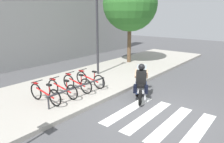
# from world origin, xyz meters

# --- Properties ---
(ground_plane) EXTENTS (48.00, 48.00, 0.00)m
(ground_plane) POSITION_xyz_m (0.00, 0.00, 0.00)
(ground_plane) COLOR #4C4C4F
(sidewalk) EXTENTS (24.00, 4.40, 0.15)m
(sidewalk) POSITION_xyz_m (0.00, 4.08, 0.07)
(sidewalk) COLOR #A8A399
(sidewalk) RESTS_ON ground
(crosswalk_stripe_0) EXTENTS (2.80, 0.40, 0.01)m
(crosswalk_stripe_0) POSITION_xyz_m (-0.21, -1.60, 0.00)
(crosswalk_stripe_0) COLOR white
(crosswalk_stripe_0) RESTS_ON ground
(crosswalk_stripe_1) EXTENTS (2.80, 0.40, 0.01)m
(crosswalk_stripe_1) POSITION_xyz_m (-0.21, -0.80, 0.00)
(crosswalk_stripe_1) COLOR white
(crosswalk_stripe_1) RESTS_ON ground
(crosswalk_stripe_2) EXTENTS (2.80, 0.40, 0.01)m
(crosswalk_stripe_2) POSITION_xyz_m (-0.21, 0.00, 0.00)
(crosswalk_stripe_2) COLOR white
(crosswalk_stripe_2) RESTS_ON ground
(crosswalk_stripe_3) EXTENTS (2.80, 0.40, 0.01)m
(crosswalk_stripe_3) POSITION_xyz_m (-0.21, 0.80, 0.00)
(crosswalk_stripe_3) COLOR white
(crosswalk_stripe_3) RESTS_ON ground
(motorcycle) EXTENTS (2.02, 1.22, 1.22)m
(motorcycle) POSITION_xyz_m (1.10, 1.08, 0.46)
(motorcycle) COLOR black
(motorcycle) RESTS_ON ground
(rider) EXTENTS (0.77, 0.72, 1.44)m
(rider) POSITION_xyz_m (1.03, 1.05, 0.82)
(rider) COLOR black
(rider) RESTS_ON ground
(bicycle_0) EXTENTS (0.48, 1.71, 0.77)m
(bicycle_0) POSITION_xyz_m (-1.91, 3.32, 0.50)
(bicycle_0) COLOR black
(bicycle_0) RESTS_ON sidewalk
(bicycle_1) EXTENTS (0.48, 1.68, 0.73)m
(bicycle_1) POSITION_xyz_m (-1.13, 3.32, 0.49)
(bicycle_1) COLOR black
(bicycle_1) RESTS_ON sidewalk
(bicycle_2) EXTENTS (0.48, 1.64, 0.78)m
(bicycle_2) POSITION_xyz_m (-0.36, 3.32, 0.51)
(bicycle_2) COLOR black
(bicycle_2) RESTS_ON sidewalk
(bicycle_3) EXTENTS (0.48, 1.65, 0.76)m
(bicycle_3) POSITION_xyz_m (0.42, 3.32, 0.50)
(bicycle_3) COLOR black
(bicycle_3) RESTS_ON sidewalk
(bike_rack) EXTENTS (2.92, 0.07, 0.49)m
(bike_rack) POSITION_xyz_m (-0.74, 2.77, 0.56)
(bike_rack) COLOR #333338
(bike_rack) RESTS_ON sidewalk
(street_lamp) EXTENTS (0.28, 0.28, 4.65)m
(street_lamp) POSITION_xyz_m (2.22, 4.48, 2.79)
(street_lamp) COLOR #2D2D33
(street_lamp) RESTS_ON ground
(tree_near_rack) EXTENTS (3.52, 3.52, 5.73)m
(tree_near_rack) POSITION_xyz_m (5.79, 4.88, 3.96)
(tree_near_rack) COLOR brown
(tree_near_rack) RESTS_ON ground
(building_backdrop) EXTENTS (24.00, 1.20, 6.19)m
(building_backdrop) POSITION_xyz_m (0.00, 9.78, 3.10)
(building_backdrop) COLOR gray
(building_backdrop) RESTS_ON ground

